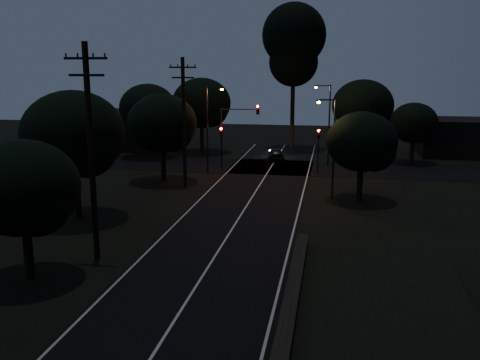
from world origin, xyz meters
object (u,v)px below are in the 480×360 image
(utility_pole_far, at_px, (184,121))
(signal_mast, at_px, (239,125))
(tall_pine, at_px, (294,44))
(streetlight_a, at_px, (209,123))
(signal_right, at_px, (318,143))
(signal_left, at_px, (221,140))
(utility_pole_mid, at_px, (91,150))
(streetlight_b, at_px, (327,119))
(car, at_px, (276,154))
(streetlight_c, at_px, (332,142))

(utility_pole_far, relative_size, signal_mast, 1.68)
(tall_pine, relative_size, streetlight_a, 2.13)
(tall_pine, relative_size, signal_right, 4.16)
(utility_pole_far, bearing_deg, signal_left, 80.06)
(utility_pole_mid, bearing_deg, signal_mast, 82.96)
(signal_right, relative_size, streetlight_a, 0.51)
(utility_pole_mid, distance_m, streetlight_b, 31.15)
(signal_left, bearing_deg, tall_pine, 69.54)
(utility_pole_mid, height_order, streetlight_b, utility_pole_mid)
(signal_left, xyz_separation_m, signal_right, (9.20, 0.00, 0.00))
(utility_pole_mid, height_order, streetlight_a, utility_pole_mid)
(streetlight_a, bearing_deg, car, 56.18)
(signal_right, xyz_separation_m, streetlight_c, (1.23, -9.99, 1.51))
(signal_left, height_order, streetlight_a, streetlight_a)
(utility_pole_mid, xyz_separation_m, streetlight_b, (11.31, 29.00, -1.10))
(streetlight_b, bearing_deg, signal_mast, -154.01)
(tall_pine, relative_size, streetlight_b, 2.13)
(signal_right, distance_m, car, 7.84)
(signal_left, bearing_deg, streetlight_c, -43.76)
(utility_pole_far, relative_size, streetlight_c, 1.40)
(streetlight_a, bearing_deg, utility_pole_mid, -91.73)
(utility_pole_mid, relative_size, utility_pole_far, 1.05)
(signal_right, relative_size, car, 1.04)
(streetlight_b, distance_m, car, 6.88)
(signal_mast, distance_m, streetlight_b, 9.15)
(streetlight_b, bearing_deg, utility_pole_far, -133.30)
(utility_pole_mid, distance_m, tall_pine, 41.14)
(streetlight_c, bearing_deg, signal_right, 97.02)
(tall_pine, height_order, streetlight_c, tall_pine)
(tall_pine, xyz_separation_m, signal_mast, (-3.91, -15.01, -7.96))
(signal_left, relative_size, car, 1.04)
(signal_left, height_order, streetlight_b, streetlight_b)
(streetlight_a, relative_size, car, 2.03)
(car, bearing_deg, signal_mast, 55.31)
(signal_mast, height_order, streetlight_a, streetlight_a)
(signal_left, relative_size, streetlight_a, 0.51)
(utility_pole_far, distance_m, car, 15.99)
(utility_pole_mid, distance_m, signal_right, 27.30)
(signal_mast, bearing_deg, signal_right, -0.03)
(utility_pole_far, xyz_separation_m, car, (6.05, 14.00, -4.81))
(streetlight_c, distance_m, car, 17.40)
(utility_pole_mid, xyz_separation_m, signal_right, (10.60, 24.99, -2.90))
(streetlight_c, bearing_deg, streetlight_a, 144.31)
(tall_pine, xyz_separation_m, signal_right, (3.60, -15.01, -9.47))
(utility_pole_far, height_order, streetlight_c, utility_pole_far)
(tall_pine, xyz_separation_m, streetlight_b, (4.31, -11.00, -7.67))
(signal_right, xyz_separation_m, streetlight_b, (0.71, 4.01, 1.80))
(signal_left, bearing_deg, utility_pole_mid, -93.21)
(utility_pole_mid, relative_size, streetlight_b, 1.38)
(streetlight_a, bearing_deg, utility_pole_far, -96.59)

